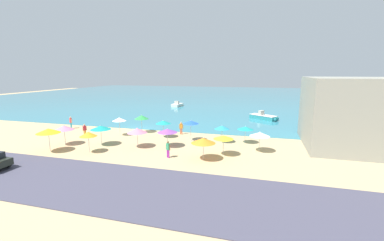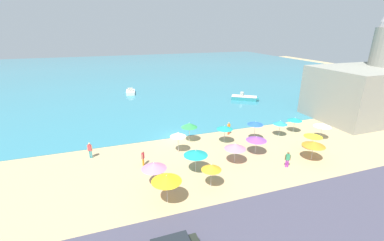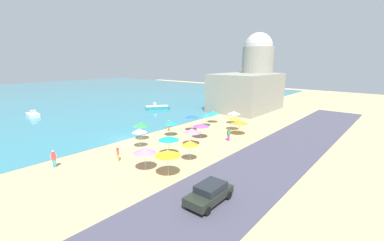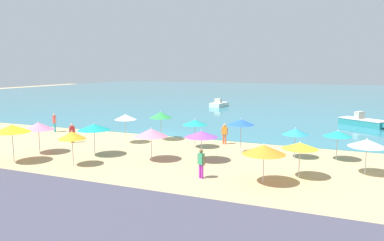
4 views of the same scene
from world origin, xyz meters
name	(u,v)px [view 1 (image 1 of 4)]	position (x,y,z in m)	size (l,w,h in m)	color
ground_plane	(140,129)	(0.00, 0.00, 0.00)	(160.00, 160.00, 0.00)	tan
sea	(212,96)	(0.00, 55.00, 0.03)	(150.00, 110.00, 0.05)	teal
coastal_road	(39,176)	(0.00, -18.00, 0.03)	(80.00, 8.00, 0.06)	#434152
beach_umbrella_0	(223,137)	(13.65, -8.62, 1.89)	(2.04, 2.04, 2.14)	#B2B2B7
beach_umbrella_1	(137,131)	(3.89, -8.37, 1.92)	(2.23, 2.23, 2.25)	#B2B2B7
beach_umbrella_2	(191,122)	(8.93, -4.09, 2.33)	(1.93, 1.93, 2.60)	#B2B2B7
beach_umbrella_3	(167,131)	(7.09, -7.28, 1.86)	(2.26, 2.26, 2.14)	#B2B2B7
beach_umbrella_4	(101,128)	(-0.54, -8.74, 2.07)	(2.33, 2.33, 2.37)	#B2B2B7
beach_umbrella_5	(245,128)	(15.47, -3.41, 1.84)	(1.90, 1.90, 2.10)	#B2B2B7
beach_umbrella_6	(119,119)	(-0.94, -4.08, 2.19)	(1.79, 1.79, 2.48)	#B2B2B7
beach_umbrella_7	(64,128)	(-4.75, -9.72, 2.02)	(2.22, 2.22, 2.36)	#B2B2B7
beach_umbrella_8	(48,131)	(-4.29, -12.44, 2.29)	(2.40, 2.40, 2.60)	#B2B2B7
beach_umbrella_9	(222,127)	(12.76, -3.92, 1.88)	(1.84, 1.84, 2.17)	#B2B2B7
beach_umbrella_10	(163,122)	(5.07, -3.52, 2.02)	(1.96, 1.96, 2.29)	#B2B2B7
beach_umbrella_11	(260,134)	(17.17, -6.40, 1.90)	(2.12, 2.12, 2.19)	#B2B2B7
beach_umbrella_12	(142,117)	(1.15, -1.78, 2.20)	(1.97, 1.97, 2.53)	#B2B2B7
beach_umbrella_13	(88,134)	(-0.11, -11.52, 1.99)	(1.77, 1.77, 2.30)	#B2B2B7
beach_umbrella_14	(203,141)	(12.00, -10.47, 1.91)	(2.36, 2.36, 2.23)	#B2B2B7
bather_0	(181,127)	(6.77, -1.30, 0.96)	(0.54, 0.33, 1.72)	#DA5F36
bather_1	(168,148)	(8.52, -10.86, 0.95)	(0.53, 0.35, 1.70)	purple
bather_2	(85,129)	(-5.16, -5.73, 0.92)	(0.35, 0.53, 1.64)	orange
bather_3	(71,122)	(-10.29, -2.28, 1.02)	(0.53, 0.35, 1.81)	teal
skiff_nearshore	(177,105)	(-2.94, 25.60, 0.44)	(2.18, 4.14, 1.33)	silver
skiff_offshore	(263,117)	(17.51, 13.22, 0.48)	(5.09, 4.22, 1.51)	teal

